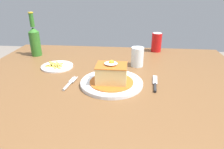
{
  "coord_description": "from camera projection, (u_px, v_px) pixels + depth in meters",
  "views": [
    {
      "loc": [
        0.1,
        -0.88,
        1.16
      ],
      "look_at": [
        0.02,
        -0.04,
        0.79
      ],
      "focal_mm": 32.73,
      "sensor_mm": 36.0,
      "label": 1
    }
  ],
  "objects": [
    {
      "name": "dining_table",
      "position": [
        108.0,
        95.0,
        1.02
      ],
      "size": [
        1.38,
        1.09,
        0.75
      ],
      "color": "brown",
      "rests_on": "ground_plane"
    },
    {
      "name": "knife",
      "position": [
        155.0,
        85.0,
        0.9
      ],
      "size": [
        0.03,
        0.17,
        0.01
      ],
      "color": "#262628",
      "rests_on": "dining_table"
    },
    {
      "name": "soda_can",
      "position": [
        157.0,
        42.0,
        1.35
      ],
      "size": [
        0.07,
        0.07,
        0.12
      ],
      "color": "red",
      "rests_on": "dining_table"
    },
    {
      "name": "main_plate",
      "position": [
        112.0,
        83.0,
        0.92
      ],
      "size": [
        0.28,
        0.28,
        0.02
      ],
      "color": "white",
      "rests_on": "dining_table"
    },
    {
      "name": "fork",
      "position": [
        69.0,
        84.0,
        0.91
      ],
      "size": [
        0.03,
        0.14,
        0.01
      ],
      "color": "silver",
      "rests_on": "dining_table"
    },
    {
      "name": "beer_bottle_green",
      "position": [
        35.0,
        40.0,
        1.26
      ],
      "size": [
        0.06,
        0.06,
        0.27
      ],
      "color": "#2D6B23",
      "rests_on": "dining_table"
    },
    {
      "name": "side_plate_fries",
      "position": [
        57.0,
        66.0,
        1.11
      ],
      "size": [
        0.17,
        0.17,
        0.02
      ],
      "color": "white",
      "rests_on": "dining_table"
    },
    {
      "name": "drinking_glass",
      "position": [
        137.0,
        58.0,
        1.11
      ],
      "size": [
        0.07,
        0.07,
        0.1
      ],
      "color": "silver",
      "rests_on": "dining_table"
    },
    {
      "name": "sandwich_meal",
      "position": [
        112.0,
        74.0,
        0.9
      ],
      "size": [
        0.2,
        0.2,
        0.11
      ],
      "color": "#B75B1E",
      "rests_on": "main_plate"
    }
  ]
}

